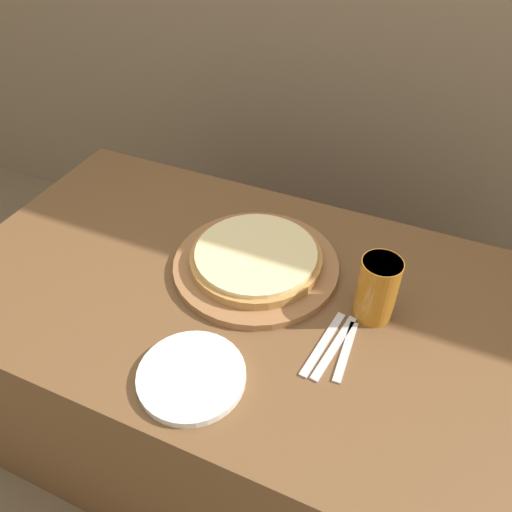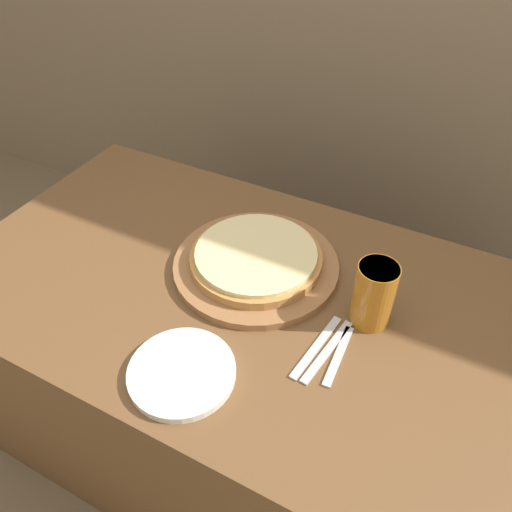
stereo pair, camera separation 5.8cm
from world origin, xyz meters
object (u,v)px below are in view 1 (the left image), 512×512
object	(u,v)px
beer_glass	(378,287)
dinner_plate	(192,376)
fork	(323,344)
dinner_knife	(334,347)
spoon	(346,351)
pizza_on_board	(256,261)

from	to	relation	value
beer_glass	dinner_plate	xyz separation A→B (m)	(-0.29, -0.32, -0.08)
fork	dinner_knife	world-z (taller)	same
dinner_plate	beer_glass	bearing A→B (deg)	47.89
fork	spoon	distance (m)	0.05
dinner_knife	fork	bearing A→B (deg)	180.00
beer_glass	fork	world-z (taller)	beer_glass
fork	beer_glass	bearing A→B (deg)	60.46
pizza_on_board	beer_glass	xyz separation A→B (m)	(0.30, -0.03, 0.06)
beer_glass	dinner_knife	distance (m)	0.16
dinner_plate	dinner_knife	world-z (taller)	dinner_plate
beer_glass	dinner_plate	world-z (taller)	beer_glass
dinner_knife	spoon	xyz separation A→B (m)	(0.03, 0.00, 0.00)
pizza_on_board	dinner_plate	size ratio (longest dim) A/B	1.87
beer_glass	fork	xyz separation A→B (m)	(-0.07, -0.13, -0.08)
pizza_on_board	fork	size ratio (longest dim) A/B	2.10
dinner_knife	spoon	world-z (taller)	same
dinner_plate	spoon	distance (m)	0.33
beer_glass	fork	bearing A→B (deg)	-119.54
dinner_knife	dinner_plate	bearing A→B (deg)	-141.65
dinner_knife	spoon	distance (m)	0.03
dinner_plate	spoon	bearing A→B (deg)	35.63
beer_glass	pizza_on_board	bearing A→B (deg)	173.91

